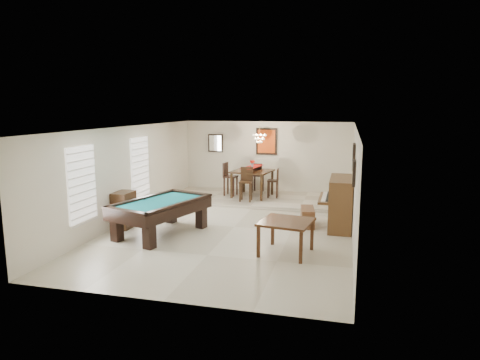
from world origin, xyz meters
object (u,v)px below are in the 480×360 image
at_px(dining_chair_east, 273,183).
at_px(chandelier, 259,135).
at_px(piano_bench, 308,217).
at_px(dining_chair_north, 258,177).
at_px(apothecary_chest, 124,210).
at_px(dining_table, 252,182).
at_px(upright_piano, 335,203).
at_px(pool_table, 161,218).
at_px(square_table, 286,237).
at_px(dining_chair_south, 246,184).
at_px(flower_vase, 252,163).
at_px(dining_chair_west, 231,179).

xyz_separation_m(dining_chair_east, chandelier, (-0.44, -0.16, 1.59)).
distance_m(piano_bench, dining_chair_north, 4.12).
relative_size(apothecary_chest, dining_table, 0.78).
xyz_separation_m(upright_piano, piano_bench, (-0.69, -0.01, -0.42)).
bearing_deg(pool_table, dining_chair_east, 82.58).
distance_m(piano_bench, apothecary_chest, 4.82).
distance_m(square_table, piano_bench, 2.32).
relative_size(pool_table, dining_chair_north, 2.34).
height_order(square_table, upright_piano, upright_piano).
height_order(piano_bench, dining_chair_south, dining_chair_south).
height_order(upright_piano, flower_vase, flower_vase).
xyz_separation_m(flower_vase, dining_chair_west, (-0.75, -0.01, -0.56)).
bearing_deg(piano_bench, dining_chair_west, 136.28).
distance_m(dining_table, dining_chair_north, 0.78).
relative_size(dining_table, chandelier, 2.03).
height_order(pool_table, dining_chair_west, dining_chair_west).
height_order(upright_piano, dining_table, upright_piano).
relative_size(dining_chair_south, dining_chair_west, 0.96).
relative_size(dining_table, dining_chair_north, 1.16).
relative_size(square_table, upright_piano, 0.66).
bearing_deg(upright_piano, flower_vase, 135.66).
bearing_deg(upright_piano, apothecary_chest, -165.61).
relative_size(piano_bench, apothecary_chest, 0.90).
bearing_deg(dining_chair_east, dining_table, -92.42).
relative_size(square_table, flower_vase, 4.46).
bearing_deg(pool_table, dining_table, 90.47).
bearing_deg(flower_vase, chandelier, -27.58).
height_order(dining_chair_south, chandelier, chandelier).
bearing_deg(chandelier, flower_vase, 152.42).
relative_size(piano_bench, dining_chair_north, 0.82).
distance_m(apothecary_chest, dining_chair_east, 5.22).
height_order(square_table, dining_chair_south, dining_chair_south).
bearing_deg(apothecary_chest, dining_chair_north, 62.58).
relative_size(apothecary_chest, dining_chair_east, 0.97).
height_order(dining_table, dining_chair_south, dining_chair_south).
height_order(apothecary_chest, dining_chair_south, dining_chair_south).
distance_m(flower_vase, dining_chair_east, 0.95).
bearing_deg(dining_chair_east, square_table, 8.78).
height_order(pool_table, square_table, pool_table).
distance_m(upright_piano, dining_chair_north, 4.48).
bearing_deg(square_table, dining_chair_north, 107.49).
xyz_separation_m(pool_table, piano_bench, (3.44, 1.65, -0.17)).
relative_size(upright_piano, chandelier, 2.63).
relative_size(pool_table, flower_vase, 10.42).
xyz_separation_m(upright_piano, dining_chair_south, (-2.84, 1.98, 0.00)).
bearing_deg(dining_table, flower_vase, 0.00).
relative_size(piano_bench, flower_vase, 3.65).
xyz_separation_m(dining_chair_south, dining_chair_west, (-0.71, 0.75, 0.02)).
height_order(dining_chair_north, dining_chair_east, dining_chair_north).
xyz_separation_m(dining_chair_south, dining_chair_east, (0.74, 0.78, -0.05)).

